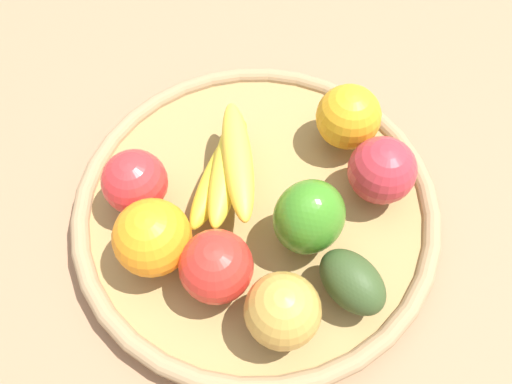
% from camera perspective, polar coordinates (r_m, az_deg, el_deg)
% --- Properties ---
extents(ground_plane, '(2.40, 2.40, 0.00)m').
position_cam_1_polar(ground_plane, '(0.63, 0.00, -2.67)').
color(ground_plane, '#996C4D').
rests_on(ground_plane, ground).
extents(basket, '(0.43, 0.43, 0.04)m').
position_cam_1_polar(basket, '(0.62, 0.00, -1.81)').
color(basket, '#997B47').
rests_on(basket, ground_plane).
extents(banana_bunch, '(0.16, 0.09, 0.06)m').
position_cam_1_polar(banana_bunch, '(0.59, -3.09, 2.90)').
color(banana_bunch, yellow).
rests_on(banana_bunch, basket).
extents(apple_1, '(0.11, 0.11, 0.08)m').
position_cam_1_polar(apple_1, '(0.53, -4.40, -8.18)').
color(apple_1, red).
rests_on(apple_1, basket).
extents(avocado, '(0.09, 0.09, 0.05)m').
position_cam_1_polar(avocado, '(0.54, 10.54, -9.68)').
color(avocado, '#324620').
rests_on(avocado, basket).
extents(apple_2, '(0.10, 0.10, 0.08)m').
position_cam_1_polar(apple_2, '(0.59, 13.69, 2.33)').
color(apple_2, red).
rests_on(apple_2, basket).
extents(bell_pepper, '(0.11, 0.11, 0.09)m').
position_cam_1_polar(bell_pepper, '(0.54, 5.86, -2.77)').
color(bell_pepper, '#3B7D1E').
rests_on(bell_pepper, basket).
extents(orange_0, '(0.12, 0.12, 0.08)m').
position_cam_1_polar(orange_0, '(0.54, -11.34, -4.95)').
color(orange_0, orange).
rests_on(orange_0, basket).
extents(orange_1, '(0.08, 0.08, 0.08)m').
position_cam_1_polar(orange_1, '(0.63, 10.13, 8.14)').
color(orange_1, orange).
rests_on(orange_1, basket).
extents(apple_3, '(0.10, 0.10, 0.08)m').
position_cam_1_polar(apple_3, '(0.51, 2.96, -12.91)').
color(apple_3, '#BF903C').
rests_on(apple_3, basket).
extents(apple_0, '(0.10, 0.10, 0.07)m').
position_cam_1_polar(apple_0, '(0.59, -13.19, 1.09)').
color(apple_0, red).
rests_on(apple_0, basket).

